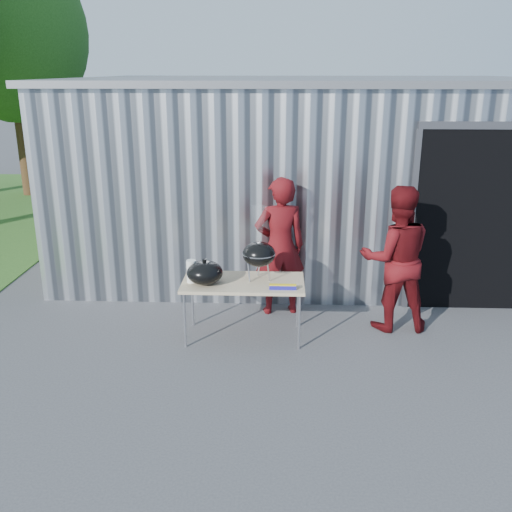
{
  "coord_description": "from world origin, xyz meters",
  "views": [
    {
      "loc": [
        0.25,
        -5.94,
        3.24
      ],
      "look_at": [
        -0.03,
        0.72,
        1.05
      ],
      "focal_mm": 40.0,
      "sensor_mm": 36.0,
      "label": 1
    }
  ],
  "objects_px": {
    "kettle_grill": "(259,247)",
    "person_bystander": "(396,259)",
    "folding_table": "(243,284)",
    "person_cook": "(280,247)"
  },
  "relations": [
    {
      "from": "kettle_grill",
      "to": "person_bystander",
      "type": "xyz_separation_m",
      "value": [
        1.73,
        0.3,
        -0.23
      ]
    },
    {
      "from": "kettle_grill",
      "to": "person_cook",
      "type": "xyz_separation_m",
      "value": [
        0.26,
        0.74,
        -0.22
      ]
    },
    {
      "from": "person_bystander",
      "to": "kettle_grill",
      "type": "bearing_deg",
      "value": 6.84
    },
    {
      "from": "kettle_grill",
      "to": "person_bystander",
      "type": "relative_size",
      "value": 0.49
    },
    {
      "from": "person_cook",
      "to": "person_bystander",
      "type": "distance_m",
      "value": 1.54
    },
    {
      "from": "kettle_grill",
      "to": "person_cook",
      "type": "distance_m",
      "value": 0.81
    },
    {
      "from": "folding_table",
      "to": "person_bystander",
      "type": "bearing_deg",
      "value": 11.03
    },
    {
      "from": "kettle_grill",
      "to": "person_cook",
      "type": "bearing_deg",
      "value": 70.72
    },
    {
      "from": "kettle_grill",
      "to": "person_cook",
      "type": "height_order",
      "value": "person_cook"
    },
    {
      "from": "person_cook",
      "to": "kettle_grill",
      "type": "bearing_deg",
      "value": 58.75
    }
  ]
}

